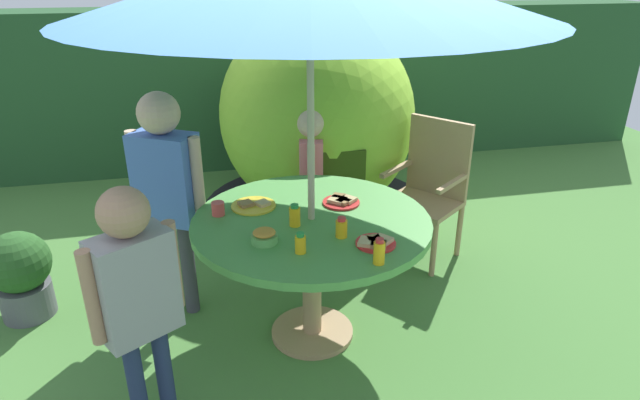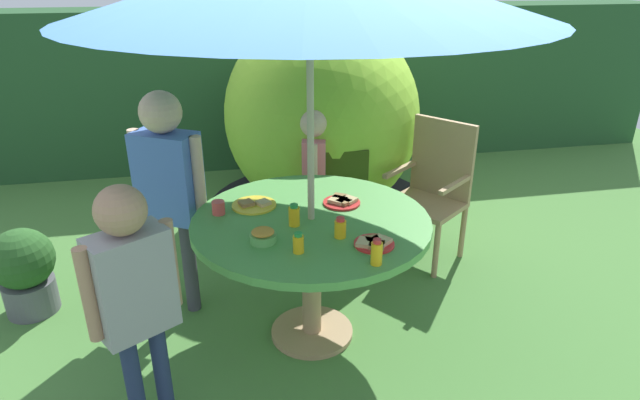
# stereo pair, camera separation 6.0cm
# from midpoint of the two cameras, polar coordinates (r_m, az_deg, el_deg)

# --- Properties ---
(ground_plane) EXTENTS (10.00, 10.00, 0.02)m
(ground_plane) POSITION_cam_midpoint_polar(r_m,az_deg,el_deg) (3.29, -1.37, -14.11)
(ground_plane) COLOR #477A38
(hedge_backdrop) EXTENTS (9.00, 0.70, 1.60)m
(hedge_backdrop) POSITION_cam_midpoint_polar(r_m,az_deg,el_deg) (5.90, -7.64, 11.85)
(hedge_backdrop) COLOR #234C28
(hedge_backdrop) RESTS_ON ground_plane
(garden_table) EXTENTS (1.29, 1.29, 0.76)m
(garden_table) POSITION_cam_midpoint_polar(r_m,az_deg,el_deg) (2.93, -1.49, -4.02)
(garden_table) COLOR tan
(garden_table) RESTS_ON ground_plane
(wooden_chair) EXTENTS (0.63, 0.64, 1.01)m
(wooden_chair) POSITION_cam_midpoint_polar(r_m,az_deg,el_deg) (3.96, 11.16, 1.72)
(wooden_chair) COLOR tan
(wooden_chair) RESTS_ON ground_plane
(dome_tent) EXTENTS (2.20, 2.20, 1.67)m
(dome_tent) POSITION_cam_midpoint_polar(r_m,az_deg,el_deg) (4.60, -0.78, 8.95)
(dome_tent) COLOR #8CC633
(dome_tent) RESTS_ON ground_plane
(potted_plant) EXTENTS (0.38, 0.38, 0.56)m
(potted_plant) POSITION_cam_midpoint_polar(r_m,az_deg,el_deg) (3.75, -29.59, -6.73)
(potted_plant) COLOR #595960
(potted_plant) RESTS_ON ground_plane
(child_in_pink_shirt) EXTENTS (0.21, 0.38, 1.11)m
(child_in_pink_shirt) POSITION_cam_midpoint_polar(r_m,az_deg,el_deg) (3.75, -1.40, 3.58)
(child_in_pink_shirt) COLOR #3F3F47
(child_in_pink_shirt) RESTS_ON ground_plane
(child_in_blue_shirt) EXTENTS (0.41, 0.35, 1.39)m
(child_in_blue_shirt) POSITION_cam_midpoint_polar(r_m,az_deg,el_deg) (3.20, -16.48, 2.19)
(child_in_blue_shirt) COLOR #3F3F47
(child_in_blue_shirt) RESTS_ON ground_plane
(child_in_grey_shirt) EXTENTS (0.37, 0.32, 1.23)m
(child_in_grey_shirt) POSITION_cam_midpoint_polar(r_m,az_deg,el_deg) (2.40, -19.69, -8.59)
(child_in_grey_shirt) COLOR navy
(child_in_grey_shirt) RESTS_ON ground_plane
(snack_bowl) EXTENTS (0.13, 0.13, 0.07)m
(snack_bowl) POSITION_cam_midpoint_polar(r_m,az_deg,el_deg) (2.64, -6.58, -3.85)
(snack_bowl) COLOR #66B259
(snack_bowl) RESTS_ON garden_table
(plate_center_front) EXTENTS (0.25, 0.25, 0.03)m
(plate_center_front) POSITION_cam_midpoint_polar(r_m,az_deg,el_deg) (3.04, -7.63, -0.56)
(plate_center_front) COLOR yellow
(plate_center_front) RESTS_ON garden_table
(plate_near_left) EXTENTS (0.21, 0.21, 0.03)m
(plate_near_left) POSITION_cam_midpoint_polar(r_m,az_deg,el_deg) (3.05, 1.72, -0.11)
(plate_near_left) COLOR red
(plate_near_left) RESTS_ON garden_table
(plate_far_right) EXTENTS (0.20, 0.20, 0.03)m
(plate_far_right) POSITION_cam_midpoint_polar(r_m,az_deg,el_deg) (2.62, 5.26, -4.50)
(plate_far_right) COLOR red
(plate_far_right) RESTS_ON garden_table
(juice_bottle_near_right) EXTENTS (0.06, 0.06, 0.11)m
(juice_bottle_near_right) POSITION_cam_midpoint_polar(r_m,az_deg,el_deg) (2.67, 1.65, -2.98)
(juice_bottle_near_right) COLOR yellow
(juice_bottle_near_right) RESTS_ON garden_table
(juice_bottle_far_left) EXTENTS (0.05, 0.05, 0.13)m
(juice_bottle_far_left) POSITION_cam_midpoint_polar(r_m,az_deg,el_deg) (2.45, 5.60, -5.51)
(juice_bottle_far_left) COLOR yellow
(juice_bottle_far_left) RESTS_ON garden_table
(juice_bottle_center_back) EXTENTS (0.06, 0.06, 0.12)m
(juice_bottle_center_back) POSITION_cam_midpoint_polar(r_m,az_deg,el_deg) (2.78, -3.31, -1.69)
(juice_bottle_center_back) COLOR yellow
(juice_bottle_center_back) RESTS_ON garden_table
(juice_bottle_mid_left) EXTENTS (0.05, 0.05, 0.10)m
(juice_bottle_mid_left) POSITION_cam_midpoint_polar(r_m,az_deg,el_deg) (2.53, -2.78, -4.64)
(juice_bottle_mid_left) COLOR yellow
(juice_bottle_mid_left) RESTS_ON garden_table
(cup_near) EXTENTS (0.07, 0.07, 0.07)m
(cup_near) POSITION_cam_midpoint_polar(r_m,az_deg,el_deg) (2.96, -11.34, -0.91)
(cup_near) COLOR #E04C47
(cup_near) RESTS_ON garden_table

